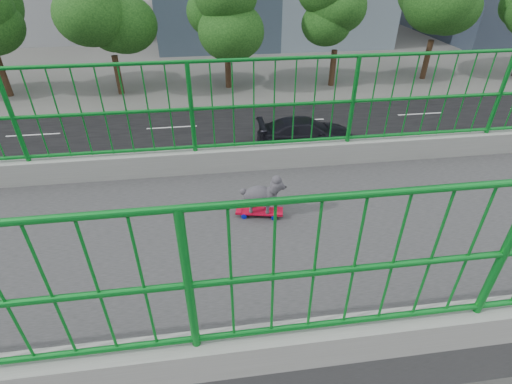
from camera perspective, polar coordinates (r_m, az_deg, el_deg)
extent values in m
cube|color=black|center=(18.73, -13.31, 1.97)|extent=(18.00, 90.00, 0.02)
cube|color=gray|center=(5.45, -30.37, 2.69)|extent=(0.20, 24.00, 0.30)
cylinder|color=#0D7723|center=(5.18, -32.56, 9.33)|extent=(0.04, 24.00, 0.04)
cylinder|color=#0D7723|center=(5.18, -32.56, 9.33)|extent=(0.06, 0.06, 1.10)
cylinder|color=black|center=(33.61, -33.56, 14.32)|extent=(0.44, 0.44, 2.97)
cylinder|color=black|center=(30.56, -19.90, 16.11)|extent=(0.44, 0.44, 2.73)
ellipsoid|color=black|center=(29.87, -21.12, 21.83)|extent=(4.20, 4.20, 3.57)
cylinder|color=black|center=(30.34, -4.21, 17.94)|extent=(0.44, 0.44, 2.87)
ellipsoid|color=black|center=(29.62, -4.50, 24.27)|extent=(4.60, 4.60, 3.91)
cylinder|color=black|center=(31.32, 11.38, 17.71)|extent=(0.44, 0.44, 2.66)
ellipsoid|color=black|center=(30.67, 12.05, 23.14)|extent=(4.00, 4.00, 3.40)
cylinder|color=black|center=(35.21, 24.14, 17.60)|extent=(0.44, 0.44, 3.01)
ellipsoid|color=black|center=(34.56, 25.61, 23.30)|extent=(5.00, 5.00, 4.25)
cube|color=red|center=(4.16, 0.51, -2.87)|extent=(0.25, 0.53, 0.02)
cube|color=#99999E|center=(4.19, -1.72, -2.98)|extent=(0.10, 0.05, 0.02)
cylinder|color=#0810AD|center=(4.24, -1.63, -2.57)|extent=(0.04, 0.06, 0.06)
sphere|color=yellow|center=(4.24, -1.63, -2.57)|extent=(0.03, 0.03, 0.03)
cylinder|color=#0810AD|center=(4.14, -1.81, -3.63)|extent=(0.04, 0.06, 0.06)
sphere|color=yellow|center=(4.14, -1.81, -3.63)|extent=(0.03, 0.03, 0.03)
cube|color=#99999E|center=(4.17, 2.75, -3.17)|extent=(0.10, 0.05, 0.02)
cylinder|color=#0810AD|center=(4.23, 2.77, -2.76)|extent=(0.04, 0.06, 0.06)
sphere|color=yellow|center=(4.23, 2.77, -2.76)|extent=(0.03, 0.03, 0.03)
cylinder|color=#0810AD|center=(4.12, 2.71, -3.83)|extent=(0.04, 0.06, 0.06)
sphere|color=yellow|center=(4.12, 2.71, -3.83)|extent=(0.03, 0.03, 0.03)
ellipsoid|color=#2E2B30|center=(4.04, 0.52, -0.51)|extent=(0.26, 0.35, 0.21)
sphere|color=#2E2B30|center=(3.96, 3.09, 1.02)|extent=(0.14, 0.14, 0.14)
sphere|color=black|center=(3.97, 4.43, 0.75)|extent=(0.02, 0.02, 0.02)
sphere|color=#2E2B30|center=(4.03, -1.92, 0.07)|extent=(0.07, 0.07, 0.07)
cylinder|color=#2E2B30|center=(4.15, 1.78, -1.72)|extent=(0.03, 0.03, 0.13)
cylinder|color=#2E2B30|center=(4.08, 1.72, -2.46)|extent=(0.03, 0.03, 0.13)
cylinder|color=#2E2B30|center=(4.16, -0.67, -1.62)|extent=(0.03, 0.03, 0.13)
cylinder|color=#2E2B30|center=(4.09, -0.78, -2.35)|extent=(0.03, 0.03, 0.13)
imported|color=#A4A4A9|center=(17.14, 22.23, -0.33)|extent=(1.46, 4.18, 1.38)
imported|color=#A4A4A9|center=(19.09, 15.26, 4.95)|extent=(2.58, 5.59, 1.55)
imported|color=black|center=(21.21, 7.45, 8.81)|extent=(2.14, 5.27, 1.53)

